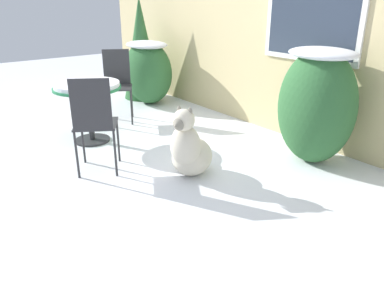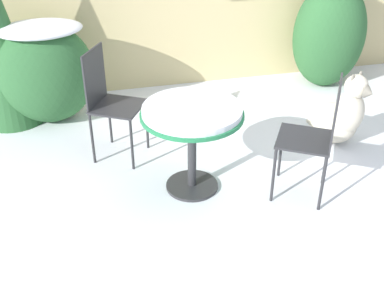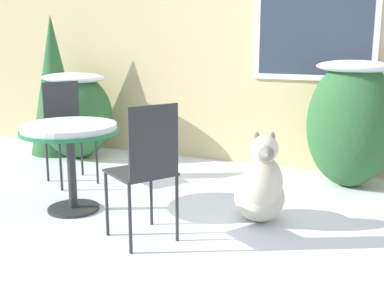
{
  "view_description": "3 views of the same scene",
  "coord_description": "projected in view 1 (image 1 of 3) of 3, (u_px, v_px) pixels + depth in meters",
  "views": [
    {
      "loc": [
        3.43,
        -1.65,
        1.72
      ],
      "look_at": [
        0.65,
        0.48,
        0.33
      ],
      "focal_mm": 35.0,
      "sensor_mm": 36.0,
      "label": 1
    },
    {
      "loc": [
        -1.67,
        -3.16,
        2.41
      ],
      "look_at": [
        -0.87,
        0.05,
        0.42
      ],
      "focal_mm": 45.0,
      "sensor_mm": 36.0,
      "label": 2
    },
    {
      "loc": [
        1.67,
        -3.11,
        1.45
      ],
      "look_at": [
        0.0,
        0.6,
        0.55
      ],
      "focal_mm": 45.0,
      "sensor_mm": 36.0,
      "label": 3
    }
  ],
  "objects": [
    {
      "name": "ground_plane",
      "position": [
        121.0,
        165.0,
        4.1
      ],
      "size": [
        16.0,
        16.0,
        0.0
      ],
      "primitive_type": "plane",
      "color": "white"
    },
    {
      "name": "house_wall",
      "position": [
        269.0,
        26.0,
        4.81
      ],
      "size": [
        8.0,
        0.1,
        2.65
      ],
      "color": "#D1BC84",
      "rests_on": "ground_plane"
    },
    {
      "name": "shrub_left",
      "position": [
        148.0,
        71.0,
        6.28
      ],
      "size": [
        0.97,
        0.73,
        1.04
      ],
      "color": "#2D6033",
      "rests_on": "ground_plane"
    },
    {
      "name": "shrub_middle",
      "position": [
        317.0,
        104.0,
        3.97
      ],
      "size": [
        0.86,
        0.72,
        1.24
      ],
      "color": "#2D6033",
      "rests_on": "ground_plane"
    },
    {
      "name": "evergreen_bush",
      "position": [
        141.0,
        49.0,
        6.52
      ],
      "size": [
        0.66,
        0.66,
        1.73
      ],
      "color": "#2D6033",
      "rests_on": "ground_plane"
    },
    {
      "name": "patio_table",
      "position": [
        88.0,
        92.0,
        4.54
      ],
      "size": [
        0.81,
        0.81,
        0.75
      ],
      "color": "#2D2D30",
      "rests_on": "ground_plane"
    },
    {
      "name": "patio_chair_near_table",
      "position": [
        117.0,
        82.0,
        5.39
      ],
      "size": [
        0.56,
        0.56,
        1.02
      ],
      "rotation": [
        0.0,
        0.0,
        1.05
      ],
      "color": "#2D2D30",
      "rests_on": "ground_plane"
    },
    {
      "name": "patio_chair_far_side",
      "position": [
        95.0,
        121.0,
        3.72
      ],
      "size": [
        0.57,
        0.57,
        1.02
      ],
      "rotation": [
        0.0,
        0.0,
        4.16
      ],
      "color": "#2D2D30",
      "rests_on": "ground_plane"
    },
    {
      "name": "dog",
      "position": [
        189.0,
        150.0,
        3.75
      ],
      "size": [
        0.56,
        0.64,
        0.76
      ],
      "rotation": [
        0.0,
        0.0,
        0.43
      ],
      "color": "beige",
      "rests_on": "ground_plane"
    }
  ]
}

